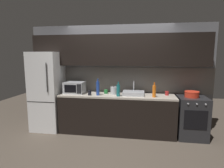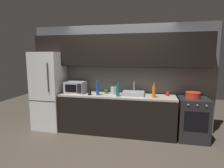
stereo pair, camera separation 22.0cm
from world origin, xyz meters
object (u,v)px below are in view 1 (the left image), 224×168
object	(u,v)px
mug_red	(167,93)
cooking_pot	(192,94)
refrigerator	(48,91)
wine_bottle_teal	(118,90)
wine_bottle_orange	(154,91)
mug_dark	(90,93)
kettle	(114,91)
microwave	(75,88)
mug_green	(106,92)
oven_range	(191,117)
wine_bottle_blue	(98,88)

from	to	relation	value
mug_red	cooking_pot	distance (m)	0.51
refrigerator	wine_bottle_teal	xyz separation A→B (m)	(1.74, -0.16, 0.10)
wine_bottle_orange	mug_dark	size ratio (longest dim) A/B	2.94
kettle	wine_bottle_orange	size ratio (longest dim) A/B	0.62
microwave	cooking_pot	size ratio (longest dim) A/B	1.54
wine_bottle_orange	mug_red	xyz separation A→B (m)	(0.30, 0.25, -0.09)
mug_green	oven_range	bearing A→B (deg)	-2.97
oven_range	microwave	world-z (taller)	microwave
wine_bottle_teal	cooking_pot	size ratio (longest dim) A/B	1.08
mug_dark	wine_bottle_blue	bearing A→B (deg)	9.03
microwave	cooking_pot	world-z (taller)	microwave
wine_bottle_teal	cooking_pot	world-z (taller)	wine_bottle_teal
refrigerator	wine_bottle_teal	world-z (taller)	refrigerator
oven_range	microwave	bearing A→B (deg)	179.57
refrigerator	cooking_pot	bearing A→B (deg)	0.00
wine_bottle_blue	mug_red	size ratio (longest dim) A/B	4.14
wine_bottle_blue	mug_red	bearing A→B (deg)	8.84
wine_bottle_blue	kettle	bearing A→B (deg)	25.14
mug_green	cooking_pot	size ratio (longest dim) A/B	0.30
wine_bottle_orange	mug_green	bearing A→B (deg)	167.90
wine_bottle_orange	mug_red	world-z (taller)	wine_bottle_orange
mug_red	cooking_pot	bearing A→B (deg)	-12.85
kettle	wine_bottle_orange	xyz separation A→B (m)	(0.89, -0.17, 0.04)
wine_bottle_blue	oven_range	bearing A→B (deg)	3.43
mug_red	mug_green	world-z (taller)	mug_red
microwave	wine_bottle_blue	distance (m)	0.61
refrigerator	kettle	bearing A→B (deg)	1.21
microwave	wine_bottle_orange	distance (m)	1.83
wine_bottle_blue	mug_green	distance (m)	0.29
kettle	wine_bottle_blue	xyz separation A→B (m)	(-0.34, -0.16, 0.07)
wine_bottle_blue	cooking_pot	world-z (taller)	wine_bottle_blue
wine_bottle_teal	mug_green	xyz separation A→B (m)	(-0.32, 0.26, -0.09)
refrigerator	mug_red	size ratio (longest dim) A/B	20.51
oven_range	refrigerator	bearing A→B (deg)	179.98
wine_bottle_orange	mug_dark	bearing A→B (deg)	-179.27
wine_bottle_teal	mug_dark	size ratio (longest dim) A/B	2.97
microwave	mug_green	xyz separation A→B (m)	(0.74, 0.08, -0.09)
wine_bottle_blue	wine_bottle_teal	bearing A→B (deg)	-4.84
refrigerator	wine_bottle_blue	bearing A→B (deg)	-5.55
wine_bottle_orange	mug_red	distance (m)	0.40
kettle	refrigerator	bearing A→B (deg)	-178.79
refrigerator	mug_green	size ratio (longest dim) A/B	20.75
wine_bottle_teal	mug_green	world-z (taller)	wine_bottle_teal
refrigerator	mug_green	distance (m)	1.42
mug_green	microwave	bearing A→B (deg)	-173.85
oven_range	mug_green	distance (m)	1.97
oven_range	wine_bottle_orange	xyz separation A→B (m)	(-0.82, -0.13, 0.58)
wine_bottle_blue	wine_bottle_orange	distance (m)	1.23
wine_bottle_blue	wine_bottle_orange	xyz separation A→B (m)	(1.23, -0.01, -0.03)
microwave	wine_bottle_blue	size ratio (longest dim) A/B	1.22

